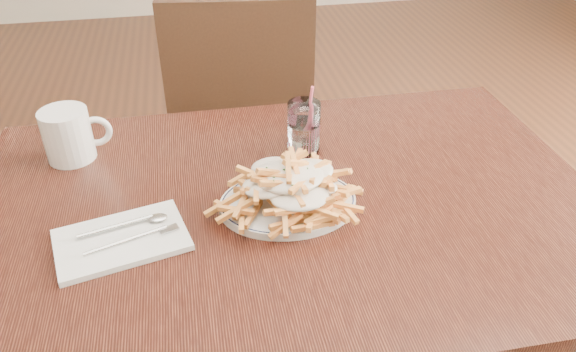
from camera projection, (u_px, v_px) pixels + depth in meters
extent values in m
cube|color=black|center=(289.00, 208.00, 1.08)|extent=(1.20, 0.80, 0.04)
cylinder|color=black|center=(62.00, 265.00, 1.49)|extent=(0.05, 0.05, 0.71)
cylinder|color=black|center=(449.00, 217.00, 1.66)|extent=(0.05, 0.05, 0.71)
cube|color=black|center=(243.00, 126.00, 1.94)|extent=(0.48, 0.48, 0.04)
cube|color=black|center=(239.00, 81.00, 1.63)|extent=(0.44, 0.09, 0.47)
cylinder|color=black|center=(292.00, 153.00, 2.23)|extent=(0.04, 0.04, 0.42)
cylinder|color=black|center=(198.00, 156.00, 2.21)|extent=(0.04, 0.04, 0.42)
cylinder|color=black|center=(301.00, 209.00, 1.93)|extent=(0.04, 0.04, 0.42)
cylinder|color=black|center=(192.00, 214.00, 1.90)|extent=(0.04, 0.04, 0.42)
torus|color=black|center=(288.00, 201.00, 1.05)|extent=(0.29, 0.29, 0.01)
ellipsoid|color=silver|center=(288.00, 174.00, 1.01)|extent=(0.22, 0.20, 0.03)
cube|color=silver|center=(121.00, 240.00, 0.97)|extent=(0.25, 0.19, 0.01)
cylinder|color=white|center=(304.00, 127.00, 1.19)|extent=(0.07, 0.07, 0.11)
cylinder|color=white|center=(304.00, 137.00, 1.20)|extent=(0.06, 0.06, 0.06)
cylinder|color=#FF617F|center=(308.00, 116.00, 1.19)|extent=(0.02, 0.04, 0.15)
cylinder|color=white|center=(68.00, 135.00, 1.17)|extent=(0.10, 0.10, 0.11)
torus|color=white|center=(96.00, 131.00, 1.18)|extent=(0.07, 0.02, 0.07)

